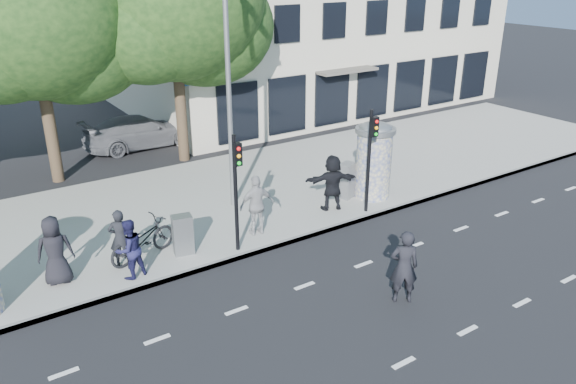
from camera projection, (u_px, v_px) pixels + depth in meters
ground at (338, 312)px, 13.41m from camera, size 120.00×120.00×0.00m
sidewalk at (202, 204)px, 19.15m from camera, size 40.00×8.00×0.15m
curb at (261, 250)px, 16.11m from camera, size 40.00×0.10×0.16m
lane_dash_near at (404, 363)px, 11.72m from camera, size 32.00×0.12×0.01m
lane_dash_far at (304, 286)px, 14.49m from camera, size 32.00×0.12×0.01m
ad_column_right at (374, 158)px, 19.09m from camera, size 1.36×1.36×2.65m
traffic_pole_near at (236, 182)px, 15.16m from camera, size 0.22×0.31×3.40m
traffic_pole_far at (371, 151)px, 17.62m from camera, size 0.22×0.31×3.40m
street_lamp at (229, 66)px, 17.08m from camera, size 0.25×0.93×8.00m
tree_near_left at (31, 15)px, 19.06m from camera, size 6.80×6.80×8.97m
tree_center at (173, 2)px, 21.21m from camera, size 7.00×7.00×9.30m
ped_a at (55, 251)px, 14.02m from camera, size 1.00×0.77×1.83m
ped_b at (120, 238)px, 14.86m from camera, size 0.70×0.59×1.64m
ped_c at (129, 249)px, 14.31m from camera, size 0.93×0.81×1.62m
ped_e at (257, 205)px, 16.59m from camera, size 1.15×0.75×1.85m
ped_f at (332, 183)px, 18.26m from camera, size 1.84×1.18×1.86m
man_road at (404, 267)px, 13.50m from camera, size 0.83×0.76×1.91m
bicycle at (142, 240)px, 15.36m from camera, size 1.35×2.22×1.10m
cabinet_left at (183, 235)px, 15.59m from camera, size 0.62×0.51×1.14m
cabinet_right at (347, 180)px, 19.30m from camera, size 0.71×0.61×1.23m
car_right at (140, 132)px, 24.96m from camera, size 2.25×5.02×1.43m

